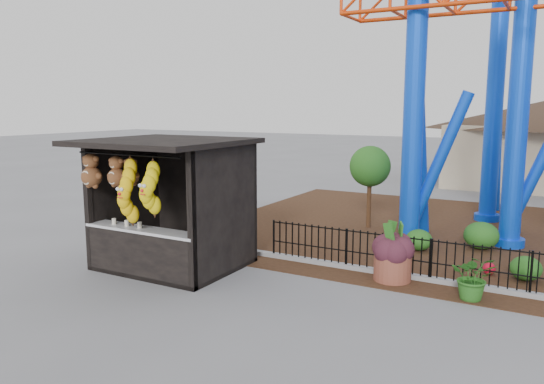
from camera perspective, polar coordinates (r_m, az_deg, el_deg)
The scene contains 9 objects.
ground at distance 10.83m, azimuth -2.03°, elevation -11.81°, with size 120.00×120.00×0.00m, color slate.
mulch_bed at distance 17.12m, azimuth 24.32°, elevation -4.71°, with size 18.00×12.00×0.02m, color #331E11.
curb at distance 12.30m, azimuth 22.19°, elevation -9.60°, with size 18.00×0.18×0.12m, color gray.
prize_booth at distance 12.86m, azimuth -11.55°, elevation -1.53°, with size 3.50×3.40×3.12m.
picket_fence at distance 12.11m, azimuth 26.57°, elevation -8.01°, with size 12.20×0.06×1.00m, color black, non-canonical shape.
terracotta_planter at distance 12.31m, azimuth 12.82°, elevation -7.89°, with size 0.83×0.83×0.62m, color brown.
planter_foliage at distance 12.14m, azimuth 12.93°, elevation -5.03°, with size 0.70×0.70×0.64m, color #381620.
potted_plant at distance 11.55m, azimuth 20.88°, elevation -8.53°, with size 0.87×0.75×0.96m, color #2F5D1B.
landscaping at distance 14.69m, azimuth 24.90°, elevation -5.70°, with size 7.55×3.45×0.75m.
Camera 1 is at (5.27, -8.62, 3.88)m, focal length 35.00 mm.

